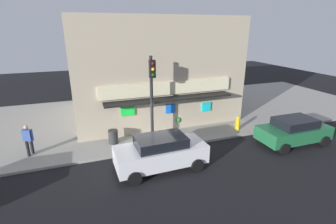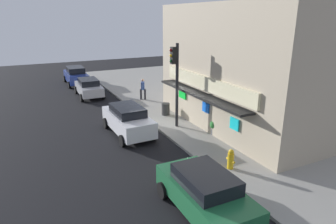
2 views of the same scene
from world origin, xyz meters
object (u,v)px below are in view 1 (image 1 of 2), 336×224
(potted_plant_by_doorway, at_px, (177,121))
(parked_car_green, at_px, (294,131))
(pedestrian, at_px, (28,139))
(parked_car_white, at_px, (161,152))
(fire_hydrant, at_px, (238,123))
(trash_can, at_px, (113,137))
(traffic_light, at_px, (152,88))

(potted_plant_by_doorway, relative_size, parked_car_green, 0.21)
(pedestrian, height_order, parked_car_white, pedestrian)
(potted_plant_by_doorway, bearing_deg, pedestrian, -174.38)
(fire_hydrant, distance_m, parked_car_white, 6.73)
(parked_car_white, bearing_deg, trash_can, 118.74)
(trash_can, xyz_separation_m, potted_plant_by_doorway, (4.40, 0.94, 0.09))
(fire_hydrant, bearing_deg, pedestrian, 176.27)
(traffic_light, xyz_separation_m, pedestrian, (-6.60, 0.54, -2.26))
(traffic_light, distance_m, parked_car_white, 3.79)
(pedestrian, bearing_deg, parked_car_white, -28.90)
(trash_can, distance_m, parked_car_green, 10.56)
(traffic_light, bearing_deg, parked_car_white, -98.91)
(traffic_light, relative_size, fire_hydrant, 5.47)
(parked_car_white, bearing_deg, pedestrian, 151.10)
(pedestrian, relative_size, parked_car_green, 0.40)
(potted_plant_by_doorway, relative_size, parked_car_white, 0.20)
(trash_can, bearing_deg, parked_car_white, -61.26)
(trash_can, relative_size, parked_car_white, 0.18)
(traffic_light, bearing_deg, parked_car_green, -20.62)
(trash_can, distance_m, parked_car_white, 3.80)
(trash_can, height_order, potted_plant_by_doorway, potted_plant_by_doorway)
(fire_hydrant, bearing_deg, traffic_light, 177.39)
(traffic_light, bearing_deg, trash_can, 168.47)
(parked_car_green, bearing_deg, fire_hydrant, 126.80)
(traffic_light, xyz_separation_m, potted_plant_by_doorway, (2.14, 1.40, -2.70))
(traffic_light, distance_m, potted_plant_by_doorway, 3.72)
(fire_hydrant, height_order, pedestrian, pedestrian)
(trash_can, bearing_deg, parked_car_green, -18.63)
(pedestrian, relative_size, potted_plant_by_doorway, 1.93)
(traffic_light, xyz_separation_m, fire_hydrant, (5.76, -0.26, -2.76))
(parked_car_white, relative_size, parked_car_green, 1.05)
(trash_can, bearing_deg, fire_hydrant, -5.16)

